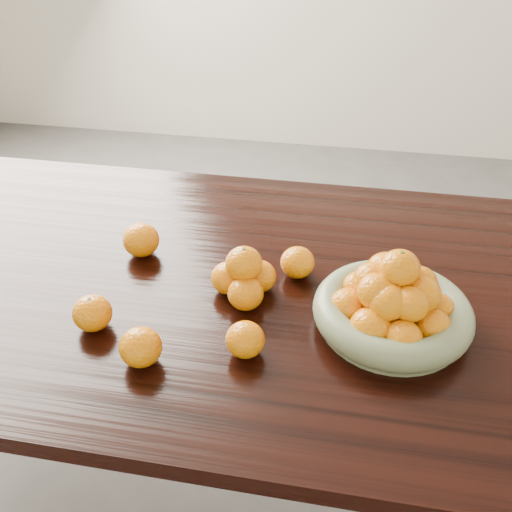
% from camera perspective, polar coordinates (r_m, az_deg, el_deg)
% --- Properties ---
extents(ground, '(5.00, 5.00, 0.00)m').
position_cam_1_polar(ground, '(1.84, 0.11, -21.39)').
color(ground, '#504E4B').
rests_on(ground, ground).
extents(dining_table, '(2.00, 1.00, 0.75)m').
position_cam_1_polar(dining_table, '(1.35, 0.14, -5.46)').
color(dining_table, black).
rests_on(dining_table, ground).
extents(fruit_bowl, '(0.32, 0.32, 0.18)m').
position_cam_1_polar(fruit_bowl, '(1.17, 13.54, -4.69)').
color(fruit_bowl, gray).
rests_on(fruit_bowl, dining_table).
extents(orange_pyramid, '(0.14, 0.14, 0.12)m').
position_cam_1_polar(orange_pyramid, '(1.22, -1.19, -2.16)').
color(orange_pyramid, orange).
rests_on(orange_pyramid, dining_table).
extents(loose_orange_0, '(0.08, 0.08, 0.07)m').
position_cam_1_polar(loose_orange_0, '(1.19, -16.04, -5.51)').
color(loose_orange_0, orange).
rests_on(loose_orange_0, dining_table).
extents(loose_orange_1, '(0.08, 0.08, 0.07)m').
position_cam_1_polar(loose_orange_1, '(1.09, -11.46, -8.92)').
color(loose_orange_1, orange).
rests_on(loose_orange_1, dining_table).
extents(loose_orange_2, '(0.08, 0.08, 0.07)m').
position_cam_1_polar(loose_orange_2, '(1.09, -1.08, -8.35)').
color(loose_orange_2, orange).
rests_on(loose_orange_2, dining_table).
extents(loose_orange_3, '(0.09, 0.09, 0.08)m').
position_cam_1_polar(loose_orange_3, '(1.38, -11.43, 1.59)').
color(loose_orange_3, orange).
rests_on(loose_orange_3, dining_table).
extents(loose_orange_4, '(0.08, 0.08, 0.07)m').
position_cam_1_polar(loose_orange_4, '(1.29, 4.17, -0.64)').
color(loose_orange_4, orange).
rests_on(loose_orange_4, dining_table).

